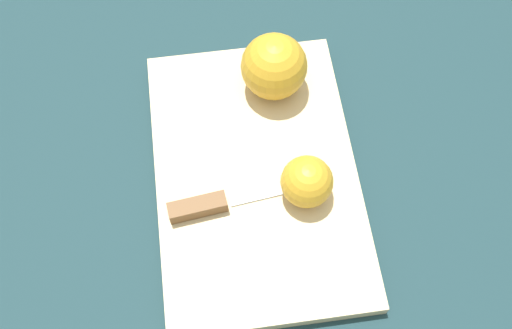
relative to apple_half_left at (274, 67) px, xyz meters
The scene contains 5 objects.
ground_plane 0.15m from the apple_half_left, 25.66° to the right, with size 4.00×4.00×0.00m, color #193338.
cutting_board 0.14m from the apple_half_left, 25.66° to the right, with size 0.42×0.31×0.02m.
apple_half_left is the anchor object (origin of this frame).
apple_half_right 0.17m from the apple_half_left, ahead, with size 0.06×0.06×0.06m.
knife 0.21m from the apple_half_left, 41.37° to the right, with size 0.02×0.16×0.02m.
Camera 1 is at (0.32, -0.09, 0.71)m, focal length 42.00 mm.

